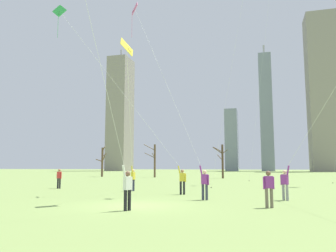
% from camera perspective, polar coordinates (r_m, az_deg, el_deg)
% --- Properties ---
extents(ground_plane, '(400.00, 400.00, 0.00)m').
position_cam_1_polar(ground_plane, '(15.95, -5.85, -13.45)').
color(ground_plane, '#7A934C').
extents(kite_flyer_foreground_right_white, '(4.85, 6.07, 9.93)m').
position_cam_1_polar(kite_flyer_foreground_right_white, '(18.42, 21.72, -4.90)').
color(kite_flyer_foreground_right_white, gray).
rests_on(kite_flyer_foreground_right_white, ground).
extents(kite_flyer_far_back_blue, '(2.13, 5.96, 15.66)m').
position_cam_1_polar(kite_flyer_far_back_blue, '(13.41, -9.47, 0.45)').
color(kite_flyer_far_back_blue, black).
rests_on(kite_flyer_far_back_blue, ground).
extents(kite_flyer_midfield_center_yellow, '(2.90, 8.45, 8.68)m').
position_cam_1_polar(kite_flyer_midfield_center_yellow, '(23.87, -6.15, -6.14)').
color(kite_flyer_midfield_center_yellow, '#33384C').
rests_on(kite_flyer_midfield_center_yellow, ground).
extents(kite_flyer_midfield_left_green, '(8.69, 3.08, 12.84)m').
position_cam_1_polar(kite_flyer_midfield_left_green, '(21.89, -1.09, -4.43)').
color(kite_flyer_midfield_left_green, black).
rests_on(kite_flyer_midfield_left_green, ground).
extents(kite_flyer_midfield_right_pink, '(6.06, 3.69, 13.76)m').
position_cam_1_polar(kite_flyer_midfield_right_pink, '(19.34, 3.38, -2.46)').
color(kite_flyer_midfield_right_pink, '#33384C').
rests_on(kite_flyer_midfield_right_pink, ground).
extents(bystander_strolling_midfield, '(0.49, 0.29, 1.62)m').
position_cam_1_polar(bystander_strolling_midfield, '(15.59, 16.91, -10.00)').
color(bystander_strolling_midfield, '#726656').
rests_on(bystander_strolling_midfield, ground).
extents(bystander_far_off_by_trees, '(0.50, 0.26, 1.62)m').
position_cam_1_polar(bystander_far_off_by_trees, '(29.33, -18.19, -8.40)').
color(bystander_far_off_by_trees, black).
rests_on(bystander_far_off_by_trees, ground).
extents(distant_kite_drifting_left_red, '(3.70, 5.31, 24.69)m').
position_cam_1_polar(distant_kite_drifting_left_red, '(43.82, 17.00, 19.97)').
color(distant_kite_drifting_left_red, red).
rests_on(distant_kite_drifting_left_red, ground).
extents(bare_tree_rightmost, '(2.76, 2.48, 5.50)m').
position_cam_1_polar(bare_tree_rightmost, '(61.44, -11.21, -5.95)').
color(bare_tree_rightmost, brown).
rests_on(bare_tree_rightmost, ground).
extents(bare_tree_center, '(2.26, 2.61, 5.24)m').
position_cam_1_polar(bare_tree_center, '(52.40, 9.27, -5.78)').
color(bare_tree_center, '#4C3828').
rests_on(bare_tree_center, ground).
extents(bare_tree_leftmost, '(2.00, 3.14, 5.64)m').
position_cam_1_polar(bare_tree_leftmost, '(56.84, -2.35, -5.78)').
color(bare_tree_leftmost, brown).
rests_on(bare_tree_leftmost, ground).
extents(skyline_short_annex, '(5.05, 10.85, 53.36)m').
position_cam_1_polar(skyline_short_annex, '(144.43, 16.48, 2.24)').
color(skyline_short_annex, gray).
rests_on(skyline_short_annex, ground).
extents(skyline_slender_spire, '(5.13, 9.44, 25.73)m').
position_cam_1_polar(skyline_slender_spire, '(142.91, 10.89, -2.42)').
color(skyline_slender_spire, gray).
rests_on(skyline_slender_spire, ground).
extents(skyline_wide_slab, '(10.86, 10.43, 58.95)m').
position_cam_1_polar(skyline_wide_slab, '(136.49, 25.11, 5.38)').
color(skyline_wide_slab, gray).
rests_on(skyline_wide_slab, ground).
extents(skyline_tall_tower, '(8.58, 11.46, 53.94)m').
position_cam_1_polar(skyline_tall_tower, '(147.34, -8.21, 2.08)').
color(skyline_tall_tower, gray).
rests_on(skyline_tall_tower, ground).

